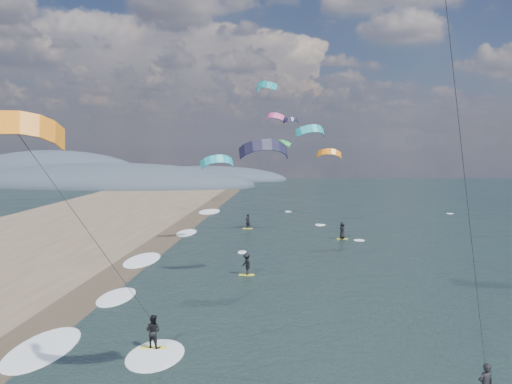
{
  "coord_description": "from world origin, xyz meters",
  "views": [
    {
      "loc": [
        1.49,
        -19.37,
        9.88
      ],
      "look_at": [
        -1.0,
        12.0,
        7.0
      ],
      "focal_mm": 40.0,
      "sensor_mm": 36.0,
      "label": 1
    }
  ],
  "objects": [
    {
      "name": "bg_kite_field",
      "position": [
        -1.13,
        54.31,
        11.33
      ],
      "size": [
        14.49,
        70.34,
        9.95
      ],
      "color": "#D83F8C",
      "rests_on": "ground"
    },
    {
      "name": "far_kitesurfers",
      "position": [
        0.15,
        31.0,
        0.83
      ],
      "size": [
        11.15,
        22.75,
        1.73
      ],
      "color": "yellow",
      "rests_on": "ground"
    },
    {
      "name": "shoreline_surf",
      "position": [
        -10.8,
        14.75,
        0.0
      ],
      "size": [
        2.4,
        79.4,
        0.11
      ],
      "color": "white",
      "rests_on": "ground"
    },
    {
      "name": "kitesurfer_near_b",
      "position": [
        -7.76,
        2.19,
        7.23
      ],
      "size": [
        7.01,
        8.65,
        11.73
      ],
      "color": "yellow",
      "rests_on": "ground"
    },
    {
      "name": "coastal_hills",
      "position": [
        -44.84,
        107.86,
        0.0
      ],
      "size": [
        80.0,
        41.0,
        15.0
      ],
      "color": "#3D4756",
      "rests_on": "ground"
    },
    {
      "name": "wet_sand_strip",
      "position": [
        -12.0,
        10.0,
        0.0
      ],
      "size": [
        3.0,
        240.0,
        0.0
      ],
      "primitive_type": "cube",
      "color": "#382D23",
      "rests_on": "ground"
    }
  ]
}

